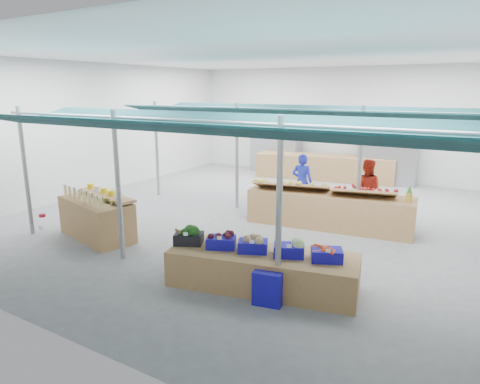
% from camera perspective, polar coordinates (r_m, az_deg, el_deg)
% --- Properties ---
extents(floor, '(13.00, 13.00, 0.00)m').
position_cam_1_polar(floor, '(11.62, 2.53, -3.30)').
color(floor, slate).
rests_on(floor, ground).
extents(hall, '(13.00, 13.00, 13.00)m').
position_cam_1_polar(hall, '(12.42, 5.87, 10.17)').
color(hall, silver).
rests_on(hall, ground).
extents(pole_grid, '(10.00, 4.60, 3.00)m').
position_cam_1_polar(pole_grid, '(9.35, 1.59, 3.98)').
color(pole_grid, gray).
rests_on(pole_grid, floor).
extents(awnings, '(9.50, 7.08, 0.30)m').
position_cam_1_polar(awnings, '(9.24, 1.63, 9.91)').
color(awnings, black).
rests_on(awnings, pole_grid).
extents(back_shelving_left, '(2.00, 0.50, 2.00)m').
position_cam_1_polar(back_shelving_left, '(17.76, 4.69, 5.87)').
color(back_shelving_left, '#B23F33').
rests_on(back_shelving_left, floor).
extents(back_shelving_right, '(2.00, 0.50, 2.00)m').
position_cam_1_polar(back_shelving_right, '(16.30, 19.06, 4.48)').
color(back_shelving_right, '#B23F33').
rests_on(back_shelving_right, floor).
extents(bottle_shelf, '(2.18, 1.60, 1.18)m').
position_cam_1_polar(bottle_shelf, '(10.44, -18.41, -3.20)').
color(bottle_shelf, brown).
rests_on(bottle_shelf, floor).
extents(veg_counter, '(3.40, 1.75, 0.63)m').
position_cam_1_polar(veg_counter, '(7.55, 3.04, -10.31)').
color(veg_counter, brown).
rests_on(veg_counter, floor).
extents(fruit_counter, '(4.11, 1.43, 0.86)m').
position_cam_1_polar(fruit_counter, '(10.89, 11.77, -2.37)').
color(fruit_counter, brown).
rests_on(fruit_counter, floor).
extents(far_counter, '(5.22, 1.94, 0.92)m').
position_cam_1_polar(far_counter, '(16.62, 11.14, 3.24)').
color(far_counter, brown).
rests_on(far_counter, floor).
extents(crate_stack, '(0.52, 0.41, 0.56)m').
position_cam_1_polar(crate_stack, '(7.03, 3.84, -12.54)').
color(crate_stack, '#120D93').
rests_on(crate_stack, floor).
extents(vendor_left, '(0.63, 0.45, 1.61)m').
position_cam_1_polar(vendor_left, '(12.21, 8.26, 1.32)').
color(vendor_left, '#1D2ABD').
rests_on(vendor_left, floor).
extents(vendor_right, '(0.85, 0.70, 1.61)m').
position_cam_1_polar(vendor_right, '(11.66, 16.44, 0.31)').
color(vendor_right, '#AC2415').
rests_on(vendor_right, floor).
extents(crate_broccoli, '(0.60, 0.53, 0.35)m').
position_cam_1_polar(crate_broccoli, '(7.84, -6.86, -5.76)').
color(crate_broccoli, black).
rests_on(crate_broccoli, veg_counter).
extents(crate_beets, '(0.60, 0.53, 0.29)m').
position_cam_1_polar(crate_beets, '(7.61, -2.52, -6.48)').
color(crate_beets, '#120D93').
rests_on(crate_beets, veg_counter).
extents(crate_celeriac, '(0.60, 0.53, 0.31)m').
position_cam_1_polar(crate_celeriac, '(7.42, 1.73, -6.89)').
color(crate_celeriac, '#120D93').
rests_on(crate_celeriac, veg_counter).
extents(crate_cabbage, '(0.60, 0.53, 0.35)m').
position_cam_1_polar(crate_cabbage, '(7.27, 6.53, -7.30)').
color(crate_cabbage, '#120D93').
rests_on(crate_cabbage, veg_counter).
extents(crate_carrots, '(0.60, 0.53, 0.29)m').
position_cam_1_polar(crate_carrots, '(7.20, 11.49, -8.13)').
color(crate_carrots, '#120D93').
rests_on(crate_carrots, veg_counter).
extents(sparrow, '(0.12, 0.09, 0.11)m').
position_cam_1_polar(sparrow, '(7.77, -8.20, -5.26)').
color(sparrow, brown).
rests_on(sparrow, crate_broccoli).
extents(pole_ribbon, '(0.12, 0.12, 0.28)m').
position_cam_1_polar(pole_ribbon, '(8.70, -24.89, -3.00)').
color(pole_ribbon, red).
rests_on(pole_ribbon, pole_grid).
extents(apple_heap_yellow, '(2.01, 1.13, 0.27)m').
position_cam_1_polar(apple_heap_yellow, '(10.89, 6.89, 1.06)').
color(apple_heap_yellow, '#997247').
rests_on(apple_heap_yellow, fruit_counter).
extents(apple_heap_red, '(1.62, 1.03, 0.27)m').
position_cam_1_polar(apple_heap_red, '(10.52, 16.15, 0.17)').
color(apple_heap_red, '#997247').
rests_on(apple_heap_red, fruit_counter).
extents(pineapple, '(0.14, 0.14, 0.39)m').
position_cam_1_polar(pineapple, '(10.43, 21.63, -0.27)').
color(pineapple, '#8C6019').
rests_on(pineapple, fruit_counter).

